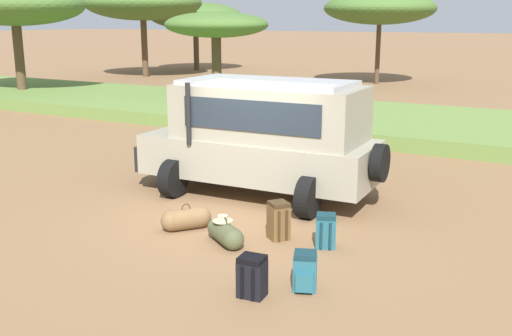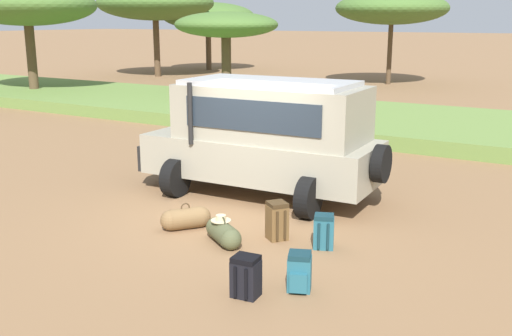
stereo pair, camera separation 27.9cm
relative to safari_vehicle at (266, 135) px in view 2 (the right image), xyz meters
name	(u,v)px [view 2 (the right image)]	position (x,y,z in m)	size (l,w,h in m)	color
ground_plane	(244,216)	(0.36, -1.43, -1.29)	(320.00, 320.00, 0.00)	olive
grass_bank	(408,124)	(0.36, 9.03, -1.07)	(120.00, 7.00, 0.44)	olive
safari_vehicle	(266,135)	(0.00, 0.00, 0.00)	(5.39, 2.87, 2.44)	gray
backpack_beside_front_wheel	(324,232)	(2.33, -2.14, -1.02)	(0.39, 0.42, 0.57)	#235B6B
backpack_cluster_center	(277,221)	(1.46, -2.17, -0.97)	(0.47, 0.45, 0.66)	brown
backpack_near_rear_wheel	(299,272)	(2.69, -3.76, -1.03)	(0.40, 0.45, 0.55)	#235B6B
backpack_outermost	(246,277)	(2.15, -4.28, -1.01)	(0.38, 0.42, 0.58)	black
duffel_bag_low_black_case	(223,233)	(0.80, -2.80, -1.11)	(0.88, 0.71, 0.46)	#4C5133
duffel_bag_soft_canvas	(186,218)	(-0.18, -2.54, -1.10)	(0.71, 0.81, 0.48)	brown
acacia_tree_far_left	(208,16)	(-19.58, 25.83, 2.54)	(6.69, 6.57, 4.81)	brown
acacia_tree_left_mid	(155,3)	(-19.51, 19.93, 3.30)	(7.79, 6.85, 5.68)	brown
acacia_tree_centre_back	(27,6)	(-17.42, 8.41, 2.93)	(6.70, 5.82, 5.16)	brown
acacia_tree_right_mid	(226,26)	(-9.02, 12.20, 2.06)	(4.80, 4.17, 3.97)	brown
acacia_tree_far_right	(392,8)	(-5.01, 22.93, 2.92)	(6.19, 6.80, 5.12)	brown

